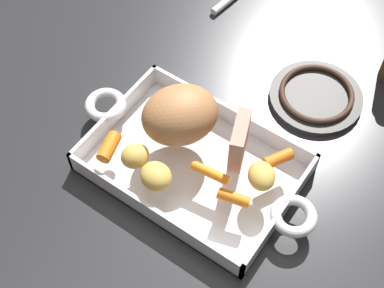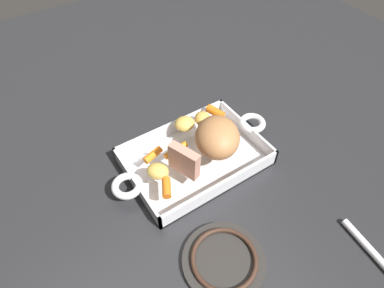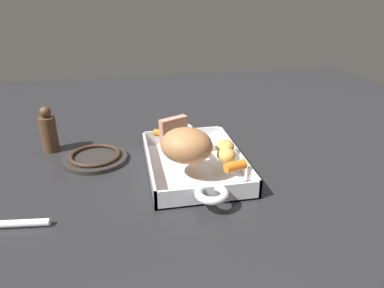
% 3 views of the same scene
% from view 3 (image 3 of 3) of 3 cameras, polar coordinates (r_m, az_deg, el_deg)
% --- Properties ---
extents(ground_plane, '(2.13, 2.13, 0.00)m').
position_cam_3_polar(ground_plane, '(0.93, 0.28, -3.95)').
color(ground_plane, '#232326').
extents(roasting_dish, '(0.45, 0.24, 0.05)m').
position_cam_3_polar(roasting_dish, '(0.93, 0.28, -3.15)').
color(roasting_dish, silver).
rests_on(roasting_dish, ground_plane).
extents(pork_roast, '(0.16, 0.17, 0.08)m').
position_cam_3_polar(pork_roast, '(0.85, -0.88, -0.23)').
color(pork_roast, '#A66F42').
rests_on(pork_roast, roasting_dish).
extents(roast_slice_outer, '(0.05, 0.08, 0.08)m').
position_cam_3_polar(roast_slice_outer, '(0.94, -2.92, 2.02)').
color(roast_slice_outer, tan).
rests_on(roast_slice_outer, roasting_dish).
extents(baby_carrot_center_left, '(0.04, 0.05, 0.02)m').
position_cam_3_polar(baby_carrot_center_left, '(0.82, 6.91, -3.53)').
color(baby_carrot_center_left, orange).
rests_on(baby_carrot_center_left, roasting_dish).
extents(baby_carrot_long, '(0.05, 0.03, 0.02)m').
position_cam_3_polar(baby_carrot_long, '(1.00, 1.13, 1.70)').
color(baby_carrot_long, orange).
rests_on(baby_carrot_long, roasting_dish).
extents(baby_carrot_center_right, '(0.04, 0.05, 0.02)m').
position_cam_3_polar(baby_carrot_center_right, '(1.01, -4.72, 1.74)').
color(baby_carrot_center_right, orange).
rests_on(baby_carrot_center_right, roasting_dish).
extents(baby_carrot_southwest, '(0.07, 0.02, 0.02)m').
position_cam_3_polar(baby_carrot_southwest, '(0.95, 0.82, 0.32)').
color(baby_carrot_southwest, orange).
rests_on(baby_carrot_southwest, roasting_dish).
extents(potato_corner, '(0.06, 0.06, 0.04)m').
position_cam_3_polar(potato_corner, '(0.86, 5.47, -1.80)').
color(potato_corner, gold).
rests_on(potato_corner, roasting_dish).
extents(potato_halved, '(0.07, 0.07, 0.03)m').
position_cam_3_polar(potato_halved, '(1.01, -2.09, 2.16)').
color(potato_halved, gold).
rests_on(potato_halved, roasting_dish).
extents(potato_whole, '(0.06, 0.06, 0.03)m').
position_cam_3_polar(potato_whole, '(0.91, 5.24, -0.43)').
color(potato_whole, gold).
rests_on(potato_whole, roasting_dish).
extents(stove_burner_rear, '(0.17, 0.17, 0.02)m').
position_cam_3_polar(stove_burner_rear, '(1.01, -15.13, -2.08)').
color(stove_burner_rear, '#282623').
rests_on(stove_burner_rear, ground_plane).
extents(pepper_mill, '(0.05, 0.05, 0.13)m').
position_cam_3_polar(pepper_mill, '(1.09, -21.87, 1.85)').
color(pepper_mill, '#4C331E').
rests_on(pepper_mill, ground_plane).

